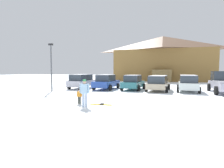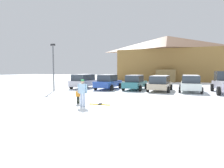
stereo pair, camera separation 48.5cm
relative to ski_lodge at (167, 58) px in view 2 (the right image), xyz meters
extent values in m
plane|color=white|center=(-1.91, -33.67, -4.92)|extent=(160.00, 160.00, 0.00)
cube|color=olive|center=(0.00, 0.05, -1.64)|extent=(20.12, 8.76, 6.57)
pyramid|color=brown|center=(0.00, 0.05, 3.21)|extent=(20.73, 9.36, 3.13)
cube|color=olive|center=(0.06, -5.11, -3.72)|extent=(3.62, 1.84, 2.40)
cube|color=#B9B9C6|center=(-9.06, -20.83, -4.26)|extent=(1.95, 4.15, 0.68)
cube|color=#2D3842|center=(-9.06, -20.91, -3.58)|extent=(1.70, 3.16, 0.69)
cube|color=white|center=(-9.06, -20.91, -3.20)|extent=(1.59, 3.00, 0.06)
cylinder|color=black|center=(-10.03, -19.53, -4.60)|extent=(0.23, 0.64, 0.64)
cylinder|color=black|center=(-8.03, -19.58, -4.60)|extent=(0.23, 0.64, 0.64)
cylinder|color=black|center=(-10.08, -22.08, -4.60)|extent=(0.23, 0.64, 0.64)
cylinder|color=black|center=(-8.09, -22.12, -4.60)|extent=(0.23, 0.64, 0.64)
cube|color=#2547A1|center=(-5.81, -20.80, -4.27)|extent=(2.11, 4.46, 0.67)
cube|color=#2D3842|center=(-5.82, -21.01, -3.59)|extent=(1.76, 2.36, 0.70)
cube|color=white|center=(-5.82, -21.01, -3.21)|extent=(1.65, 2.24, 0.06)
cylinder|color=black|center=(-6.72, -19.39, -4.60)|extent=(0.26, 0.65, 0.64)
cylinder|color=black|center=(-4.73, -19.51, -4.60)|extent=(0.26, 0.65, 0.64)
cylinder|color=black|center=(-6.88, -22.09, -4.60)|extent=(0.26, 0.65, 0.64)
cylinder|color=black|center=(-4.89, -22.20, -4.60)|extent=(0.26, 0.65, 0.64)
cube|color=#2C727B|center=(-2.67, -20.40, -4.29)|extent=(2.13, 4.34, 0.63)
cube|color=#2D3842|center=(-2.69, -20.61, -3.63)|extent=(1.75, 2.31, 0.70)
cube|color=white|center=(-2.69, -20.61, -3.25)|extent=(1.63, 2.19, 0.06)
cylinder|color=black|center=(-3.52, -19.03, -4.60)|extent=(0.27, 0.66, 0.64)
cylinder|color=black|center=(-1.60, -19.19, -4.60)|extent=(0.27, 0.66, 0.64)
cylinder|color=black|center=(-3.74, -21.62, -4.60)|extent=(0.27, 0.66, 0.64)
cylinder|color=black|center=(-1.82, -21.78, -4.60)|extent=(0.27, 0.66, 0.64)
cube|color=#BEAD8F|center=(0.14, -20.62, -4.32)|extent=(2.28, 4.88, 0.56)
cube|color=#2D3842|center=(0.13, -20.71, -3.67)|extent=(1.96, 3.73, 0.73)
cube|color=white|center=(0.13, -20.71, -3.28)|extent=(1.83, 3.54, 0.06)
cylinder|color=black|center=(-0.76, -19.07, -4.60)|extent=(0.27, 0.66, 0.64)
cylinder|color=black|center=(1.28, -19.23, -4.60)|extent=(0.27, 0.66, 0.64)
cylinder|color=black|center=(-1.00, -22.00, -4.60)|extent=(0.27, 0.66, 0.64)
cylinder|color=black|center=(1.03, -22.16, -4.60)|extent=(0.27, 0.66, 0.64)
cube|color=white|center=(3.15, -20.40, -4.27)|extent=(2.05, 4.44, 0.67)
cube|color=#2D3842|center=(3.14, -20.48, -3.59)|extent=(1.77, 3.39, 0.69)
cube|color=white|center=(3.14, -20.48, -3.21)|extent=(1.66, 3.21, 0.06)
cylinder|color=black|center=(2.24, -19.00, -4.60)|extent=(0.25, 0.65, 0.64)
cylinder|color=black|center=(4.20, -19.10, -4.60)|extent=(0.25, 0.65, 0.64)
cylinder|color=black|center=(2.10, -21.69, -4.60)|extent=(0.25, 0.65, 0.64)
cylinder|color=black|center=(4.05, -21.80, -4.60)|extent=(0.25, 0.65, 0.64)
cylinder|color=black|center=(5.41, -19.09, -4.52)|extent=(0.29, 0.81, 0.80)
cylinder|color=black|center=(5.29, -22.52, -4.52)|extent=(0.29, 0.81, 0.80)
cylinder|color=#A8B9D3|center=(-3.82, -30.81, -4.51)|extent=(0.15, 0.15, 0.82)
cylinder|color=#A8B9D3|center=(-3.64, -30.79, -4.51)|extent=(0.15, 0.15, 0.82)
cube|color=#99BEDC|center=(-3.73, -30.80, -3.81)|extent=(0.43, 0.30, 0.58)
cylinder|color=#99BEDC|center=(-3.99, -30.84, -3.80)|extent=(0.11, 0.11, 0.55)
cylinder|color=#99BEDC|center=(-3.48, -30.76, -3.80)|extent=(0.11, 0.11, 0.55)
sphere|color=tan|center=(-3.73, -30.80, -3.42)|extent=(0.21, 0.21, 0.21)
cylinder|color=#319D55|center=(-3.73, -30.80, -3.31)|extent=(0.20, 0.20, 0.10)
cylinder|color=black|center=(-4.51, -30.10, -4.68)|extent=(0.09, 0.09, 0.49)
cylinder|color=black|center=(-4.41, -30.10, -4.68)|extent=(0.09, 0.09, 0.49)
cube|color=orange|center=(-4.46, -30.10, -4.27)|extent=(0.24, 0.14, 0.34)
cylinder|color=orange|center=(-4.61, -30.10, -4.26)|extent=(0.07, 0.07, 0.33)
cylinder|color=orange|center=(-4.31, -30.09, -4.26)|extent=(0.07, 0.07, 0.33)
sphere|color=tan|center=(-4.46, -30.10, -4.03)|extent=(0.12, 0.12, 0.12)
cylinder|color=black|center=(-4.46, -30.10, -3.96)|extent=(0.12, 0.12, 0.06)
cube|color=yellow|center=(-3.01, -29.99, -4.91)|extent=(1.45, 0.17, 0.02)
cube|color=black|center=(-2.96, -29.99, -4.87)|extent=(0.20, 0.09, 0.06)
cube|color=yellow|center=(-3.02, -29.79, -4.91)|extent=(1.45, 0.17, 0.02)
cube|color=black|center=(-2.97, -29.79, -4.87)|extent=(0.20, 0.09, 0.06)
cylinder|color=#515459|center=(-10.81, -24.37, -2.52)|extent=(0.14, 0.14, 4.81)
cube|color=#232326|center=(-10.81, -24.37, 0.03)|extent=(0.44, 0.24, 0.20)
camera|label=1|loc=(0.98, -40.30, -2.72)|focal=28.00mm
camera|label=2|loc=(1.44, -40.14, -2.72)|focal=28.00mm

